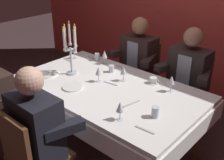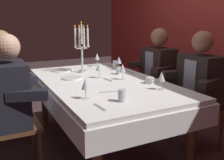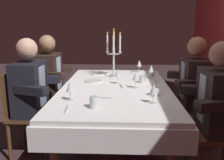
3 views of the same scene
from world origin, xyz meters
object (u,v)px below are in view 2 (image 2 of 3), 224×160
wine_glass_5 (99,67)px  water_tumbler_0 (115,64)px  dining_table (103,92)px  candelabra (82,49)px  wine_glass_2 (123,69)px  seated_diner_2 (11,94)px  wine_glass_1 (161,77)px  water_tumbler_2 (119,71)px  seated_diner_0 (4,78)px  seated_diner_1 (158,69)px  dinner_plate_1 (72,78)px  water_tumbler_1 (122,96)px  wine_glass_4 (119,60)px  dinner_plate_0 (62,70)px  wine_glass_0 (97,57)px  coffee_cup_0 (150,81)px  seated_diner_3 (200,81)px  wine_glass_3 (86,85)px

wine_glass_5 → water_tumbler_0: size_ratio=1.79×
dining_table → candelabra: (-0.49, -0.04, 0.40)m
wine_glass_2 → seated_diner_2: bearing=-89.4°
candelabra → wine_glass_1: 1.10m
water_tumbler_2 → seated_diner_0: size_ratio=0.06×
seated_diner_1 → candelabra: bearing=-103.9°
dinner_plate_1 → candelabra: bearing=140.2°
water_tumbler_1 → wine_glass_4: bearing=152.8°
dinner_plate_0 → wine_glass_0: wine_glass_0 is taller
dining_table → wine_glass_1: wine_glass_1 is taller
coffee_cup_0 → seated_diner_1: bearing=137.4°
wine_glass_5 → seated_diner_0: (-0.49, -0.91, -0.12)m
dining_table → seated_diner_0: bearing=-125.2°
wine_glass_2 → water_tumbler_2: wine_glass_2 is taller
coffee_cup_0 → water_tumbler_0: bearing=175.4°
dinner_plate_0 → seated_diner_3: 1.58m
wine_glass_4 → seated_diner_1: size_ratio=0.13×
wine_glass_0 → wine_glass_4: same height
wine_glass_5 → seated_diner_0: size_ratio=0.13×
wine_glass_4 → seated_diner_0: size_ratio=0.13×
dining_table → wine_glass_1: size_ratio=11.83×
water_tumbler_2 → seated_diner_2: bearing=-77.8°
wine_glass_1 → wine_glass_3: bearing=-94.2°
coffee_cup_0 → seated_diner_3: (0.13, 0.52, -0.03)m
water_tumbler_0 → seated_diner_1: bearing=56.7°
water_tumbler_0 → seated_diner_2: (0.61, -1.32, -0.05)m
water_tumbler_1 → seated_diner_1: (-0.93, 1.04, -0.05)m
wine_glass_5 → water_tumbler_1: size_ratio=1.75×
coffee_cup_0 → seated_diner_0: 1.56m
candelabra → seated_diner_2: (0.54, -0.85, -0.28)m
dinner_plate_0 → wine_glass_1: wine_glass_1 is taller
wine_glass_5 → water_tumbler_0: (-0.42, 0.41, -0.07)m
dinner_plate_1 → seated_diner_3: (0.67, 1.14, -0.01)m
water_tumbler_1 → seated_diner_0: 1.49m
dining_table → wine_glass_4: 0.63m
dinner_plate_0 → seated_diner_0: seated_diner_0 is taller
water_tumbler_0 → water_tumbler_2: 0.39m
wine_glass_5 → wine_glass_4: bearing=125.9°
dinner_plate_0 → wine_glass_0: 0.55m
candelabra → wine_glass_0: bearing=134.8°
seated_diner_3 → water_tumbler_2: bearing=-136.9°
wine_glass_4 → wine_glass_5: 0.48m
candelabra → wine_glass_0: candelabra is taller
wine_glass_1 → seated_diner_0: 1.68m
water_tumbler_1 → coffee_cup_0: size_ratio=0.71×
wine_glass_1 → seated_diner_2: 1.31m
wine_glass_0 → wine_glass_3: same height
dinner_plate_1 → seated_diner_2: seated_diner_2 is taller
dinner_plate_1 → wine_glass_2: wine_glass_2 is taller
dinner_plate_1 → wine_glass_3: bearing=-9.4°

